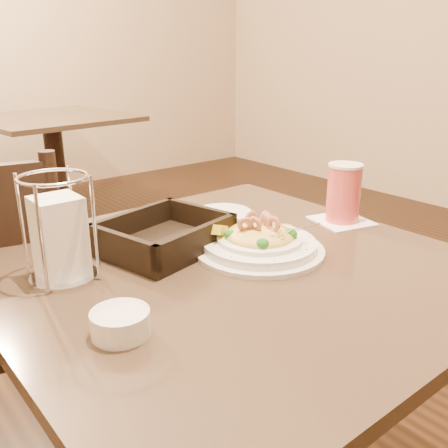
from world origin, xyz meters
TOP-DOWN VIEW (x-y plane):
  - main_table at (0.00, 0.00)m, footprint 0.90×0.90m
  - background_table at (0.60, 2.52)m, footprint 0.99×0.99m
  - pasta_bowl at (0.09, 0.01)m, footprint 0.30×0.27m
  - drink_glass at (0.38, 0.03)m, footprint 0.16×0.16m
  - bread_basket at (-0.06, 0.15)m, footprint 0.29×0.25m
  - napkin_caddy at (-0.28, 0.15)m, footprint 0.13×0.13m
  - side_plate at (0.19, 0.26)m, footprint 0.15×0.15m
  - butter_ramekin at (-0.29, -0.10)m, footprint 0.11×0.11m

SIDE VIEW (x-z plane):
  - main_table at x=0.00m, z-range 0.13..0.87m
  - background_table at x=0.60m, z-range 0.13..0.87m
  - side_plate at x=0.19m, z-range 0.73..0.74m
  - butter_ramekin at x=-0.29m, z-range 0.73..0.77m
  - bread_basket at x=-0.06m, z-range 0.72..0.79m
  - pasta_bowl at x=0.09m, z-range 0.71..0.80m
  - drink_glass at x=0.38m, z-range 0.73..0.88m
  - napkin_caddy at x=-0.28m, z-range 0.72..0.92m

